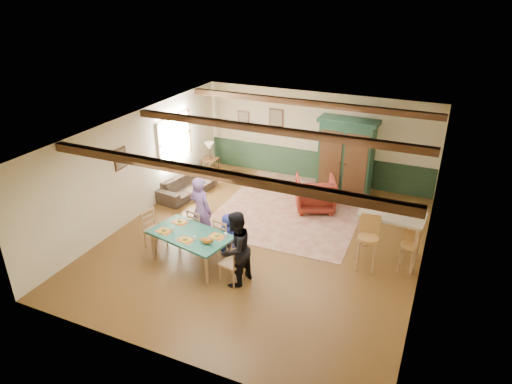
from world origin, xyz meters
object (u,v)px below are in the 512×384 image
at_px(dining_chair_far_left, 199,227).
at_px(dining_chair_end_right, 232,262).
at_px(counter_table, 389,236).
at_px(armoire, 346,159).
at_px(person_woman, 235,249).
at_px(dining_chair_end_left, 155,230).
at_px(cat, 206,240).
at_px(sofa, 187,185).
at_px(bar_stool_right, 409,250).
at_px(dining_table, 191,249).
at_px(person_man, 201,211).
at_px(armchair, 315,193).
at_px(dining_chair_far_right, 226,237).
at_px(table_lamp, 210,151).
at_px(person_child, 228,234).
at_px(bar_stool_left, 368,244).
at_px(end_table, 210,168).

distance_m(dining_chair_far_left, dining_chair_end_right, 1.65).
bearing_deg(counter_table, armoire, 121.31).
xyz_separation_m(person_woman, armoire, (0.98, 4.90, 0.33)).
relative_size(dining_chair_end_left, person_woman, 0.58).
height_order(cat, sofa, cat).
bearing_deg(armoire, bar_stool_right, -52.16).
bearing_deg(cat, dining_table, 169.70).
distance_m(dining_chair_end_left, sofa, 2.87).
height_order(person_man, armchair, person_man).
distance_m(dining_chair_far_right, counter_table, 3.57).
relative_size(table_lamp, bar_stool_right, 0.52).
distance_m(dining_chair_far_left, table_lamp, 4.04).
height_order(person_child, counter_table, counter_table).
bearing_deg(bar_stool_left, end_table, 144.07).
height_order(dining_chair_end_right, counter_table, counter_table).
height_order(person_child, bar_stool_right, bar_stool_right).
xyz_separation_m(counter_table, bar_stool_left, (-0.35, -0.60, 0.05)).
bearing_deg(dining_chair_far_left, person_woman, 156.43).
xyz_separation_m(person_woman, person_child, (-0.65, 0.92, -0.31)).
bearing_deg(table_lamp, sofa, -88.01).
xyz_separation_m(dining_chair_far_right, armoire, (1.64, 4.06, 0.67)).
xyz_separation_m(dining_chair_far_left, bar_stool_left, (3.73, 0.54, 0.15)).
xyz_separation_m(dining_chair_far_right, end_table, (-2.50, 3.78, -0.17)).
bearing_deg(person_woman, table_lamp, -134.07).
distance_m(person_child, bar_stool_right, 3.88).
height_order(dining_chair_far_left, dining_chair_end_left, same).
relative_size(sofa, counter_table, 1.41).
bearing_deg(person_woman, dining_chair_end_right, -90.00).
bearing_deg(counter_table, end_table, 156.87).
bearing_deg(armchair, counter_table, 119.08).
xyz_separation_m(dining_chair_far_left, cat, (0.74, -0.96, 0.35)).
relative_size(armchair, counter_table, 0.75).
xyz_separation_m(armoire, sofa, (-4.09, -1.70, -0.85)).
height_order(dining_chair_end_left, person_woman, person_woman).
xyz_separation_m(dining_chair_far_left, person_woman, (1.43, -1.00, 0.34)).
height_order(dining_chair_far_left, person_man, person_man).
bearing_deg(person_man, armchair, -113.32).
relative_size(dining_chair_end_right, armoire, 0.41).
xyz_separation_m(dining_chair_end_left, bar_stool_right, (5.39, 1.38, 0.05)).
xyz_separation_m(dining_chair_end_right, bar_stool_left, (2.40, 1.52, 0.15)).
xyz_separation_m(dining_table, end_table, (-1.98, 4.38, -0.07)).
bearing_deg(bar_stool_right, dining_table, -154.05).
height_order(dining_chair_far_right, cat, dining_chair_far_right).
bearing_deg(bar_stool_right, bar_stool_left, -153.78).
xyz_separation_m(dining_chair_end_left, armchair, (2.76, 3.32, -0.00)).
xyz_separation_m(dining_chair_far_right, armchair, (1.15, 2.94, -0.00)).
height_order(counter_table, bar_stool_right, counter_table).
distance_m(dining_chair_end_left, bar_stool_right, 5.56).
distance_m(dining_chair_far_left, dining_chair_end_left, 1.01).
xyz_separation_m(end_table, table_lamp, (0.00, 0.00, 0.55)).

